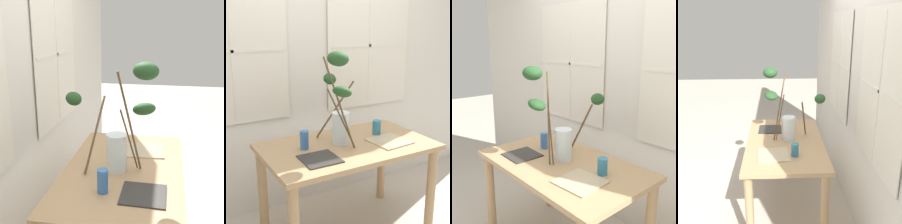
% 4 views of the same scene
% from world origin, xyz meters
% --- Properties ---
extents(back_wall_with_windows, '(4.97, 0.14, 3.05)m').
position_xyz_m(back_wall_with_windows, '(0.00, 0.74, 1.52)').
color(back_wall_with_windows, beige).
rests_on(back_wall_with_windows, ground).
extents(dining_table, '(1.29, 0.77, 0.78)m').
position_xyz_m(dining_table, '(0.00, 0.00, 0.64)').
color(dining_table, tan).
rests_on(dining_table, ground).
extents(vase_with_branches, '(0.42, 0.65, 0.73)m').
position_xyz_m(vase_with_branches, '(-0.07, 0.01, 1.08)').
color(vase_with_branches, silver).
rests_on(vase_with_branches, dining_table).
extents(drinking_glass_blue_left, '(0.06, 0.06, 0.14)m').
position_xyz_m(drinking_glass_blue_left, '(-0.32, 0.07, 0.85)').
color(drinking_glass_blue_left, '#386BAD').
rests_on(drinking_glass_blue_left, dining_table).
extents(drinking_glass_blue_right, '(0.07, 0.07, 0.12)m').
position_xyz_m(drinking_glass_blue_right, '(0.33, 0.08, 0.84)').
color(drinking_glass_blue_right, teal).
rests_on(drinking_glass_blue_right, dining_table).
extents(plate_square_left, '(0.26, 0.26, 0.01)m').
position_xyz_m(plate_square_left, '(-0.31, -0.16, 0.78)').
color(plate_square_left, '#2D2B28').
rests_on(plate_square_left, dining_table).
extents(plate_square_right, '(0.30, 0.30, 0.01)m').
position_xyz_m(plate_square_right, '(0.31, -0.11, 0.78)').
color(plate_square_right, tan).
rests_on(plate_square_right, dining_table).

